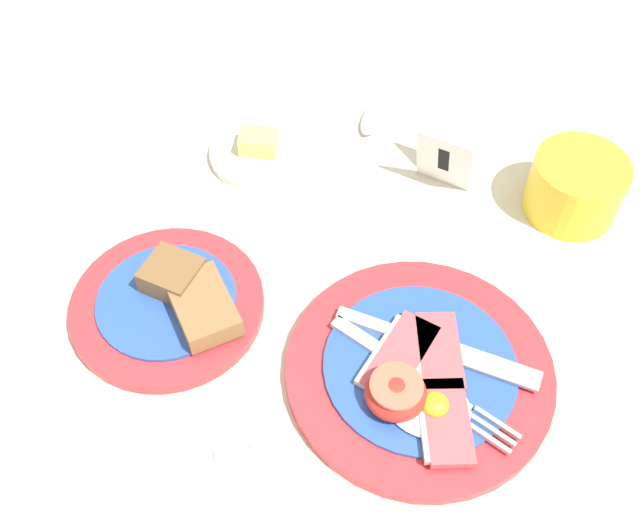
% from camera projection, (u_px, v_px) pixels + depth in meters
% --- Properties ---
extents(ground_plane, '(3.00, 3.00, 0.00)m').
position_uv_depth(ground_plane, '(346.00, 353.00, 0.67)').
color(ground_plane, beige).
extents(breakfast_plate, '(0.23, 0.23, 0.04)m').
position_uv_depth(breakfast_plate, '(419.00, 373.00, 0.65)').
color(breakfast_plate, red).
rests_on(breakfast_plate, ground_plane).
extents(bread_plate, '(0.18, 0.18, 0.04)m').
position_uv_depth(bread_plate, '(173.00, 302.00, 0.69)').
color(bread_plate, red).
rests_on(bread_plate, ground_plane).
extents(sugar_cup, '(0.09, 0.09, 0.06)m').
position_uv_depth(sugar_cup, '(576.00, 185.00, 0.75)').
color(sugar_cup, yellow).
rests_on(sugar_cup, ground_plane).
extents(butter_dish, '(0.11, 0.11, 0.03)m').
position_uv_depth(butter_dish, '(259.00, 151.00, 0.82)').
color(butter_dish, silver).
rests_on(butter_dish, ground_plane).
extents(number_card, '(0.07, 0.05, 0.07)m').
position_uv_depth(number_card, '(448.00, 154.00, 0.78)').
color(number_card, white).
rests_on(number_card, ground_plane).
extents(teaspoon_by_saucer, '(0.03, 0.19, 0.01)m').
position_uv_depth(teaspoon_by_saucer, '(367.00, 131.00, 0.85)').
color(teaspoon_by_saucer, silver).
rests_on(teaspoon_by_saucer, ground_plane).
extents(fork_on_cloth, '(0.18, 0.08, 0.01)m').
position_uv_depth(fork_on_cloth, '(185.00, 457.00, 0.61)').
color(fork_on_cloth, silver).
rests_on(fork_on_cloth, ground_plane).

